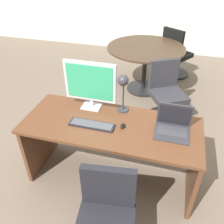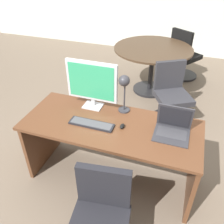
{
  "view_description": "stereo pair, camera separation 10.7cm",
  "coord_description": "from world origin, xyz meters",
  "views": [
    {
      "loc": [
        0.5,
        -1.76,
        2.18
      ],
      "look_at": [
        0.0,
        0.04,
        0.88
      ],
      "focal_mm": 38.31,
      "sensor_mm": 36.0,
      "label": 1
    },
    {
      "loc": [
        0.6,
        -1.73,
        2.18
      ],
      "look_at": [
        0.0,
        0.04,
        0.88
      ],
      "focal_mm": 38.31,
      "sensor_mm": 36.0,
      "label": 2
    }
  ],
  "objects": [
    {
      "name": "mouse",
      "position": [
        0.12,
        -0.02,
        0.77
      ],
      "size": [
        0.04,
        0.07,
        0.03
      ],
      "color": "black",
      "rests_on": "desk"
    },
    {
      "name": "meeting_table",
      "position": [
        0.01,
        2.11,
        0.61
      ],
      "size": [
        1.3,
        1.3,
        0.8
      ],
      "color": "black",
      "rests_on": "ground"
    },
    {
      "name": "meeting_chair_near",
      "position": [
        0.49,
        2.85,
        0.39
      ],
      "size": [
        0.64,
        0.65,
        0.96
      ],
      "color": "black",
      "rests_on": "ground"
    },
    {
      "name": "desk",
      "position": [
        0.0,
        0.05,
        0.53
      ],
      "size": [
        1.74,
        0.71,
        0.76
      ],
      "color": "#56331E",
      "rests_on": "ground"
    },
    {
      "name": "monitor",
      "position": [
        -0.28,
        0.24,
        1.05
      ],
      "size": [
        0.54,
        0.16,
        0.51
      ],
      "color": "#B7BABF",
      "rests_on": "desk"
    },
    {
      "name": "desk_lamp",
      "position": [
        0.05,
        0.24,
        1.07
      ],
      "size": [
        0.12,
        0.14,
        0.42
      ],
      "color": "#2D2D33",
      "rests_on": "desk"
    },
    {
      "name": "keyboard",
      "position": [
        -0.17,
        -0.07,
        0.77
      ],
      "size": [
        0.44,
        0.12,
        0.02
      ],
      "color": "black",
      "rests_on": "desk"
    },
    {
      "name": "ground",
      "position": [
        0.0,
        1.5,
        0.0
      ],
      "size": [
        12.0,
        12.0,
        0.0
      ],
      "primitive_type": "plane",
      "color": "#6B5B4C"
    },
    {
      "name": "meeting_chair_far",
      "position": [
        0.46,
        1.34,
        0.36
      ],
      "size": [
        0.63,
        0.64,
        0.87
      ],
      "color": "black",
      "rests_on": "ground"
    },
    {
      "name": "laptop",
      "position": [
        0.58,
        0.08,
        0.84
      ],
      "size": [
        0.32,
        0.28,
        0.27
      ],
      "color": "#2D2D33",
      "rests_on": "desk"
    }
  ]
}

